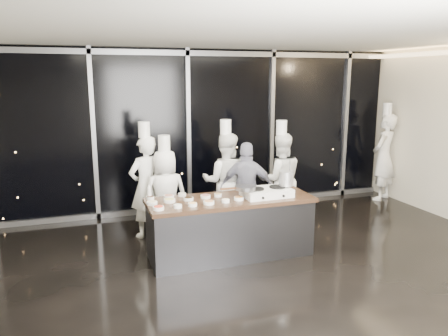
{
  "coord_description": "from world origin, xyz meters",
  "views": [
    {
      "loc": [
        -2.07,
        -4.96,
        2.66
      ],
      "look_at": [
        0.0,
        1.2,
        1.3
      ],
      "focal_mm": 35.0,
      "sensor_mm": 36.0,
      "label": 1
    }
  ],
  "objects_px": {
    "stove": "(267,192)",
    "stock_pot": "(286,178)",
    "chef_right": "(280,179)",
    "chef_center": "(226,181)",
    "frying_pan": "(245,188)",
    "chef_far_left": "(146,186)",
    "demo_counter": "(230,227)",
    "chef_left": "(166,194)",
    "chef_side": "(384,156)",
    "guest": "(247,189)"
  },
  "relations": [
    {
      "from": "demo_counter",
      "to": "guest",
      "type": "bearing_deg",
      "value": 54.16
    },
    {
      "from": "stove",
      "to": "frying_pan",
      "type": "height_order",
      "value": "frying_pan"
    },
    {
      "from": "demo_counter",
      "to": "chef_far_left",
      "type": "bearing_deg",
      "value": 130.16
    },
    {
      "from": "frying_pan",
      "to": "chef_far_left",
      "type": "height_order",
      "value": "chef_far_left"
    },
    {
      "from": "stock_pot",
      "to": "chef_left",
      "type": "distance_m",
      "value": 2.0
    },
    {
      "from": "frying_pan",
      "to": "chef_right",
      "type": "distance_m",
      "value": 1.64
    },
    {
      "from": "chef_side",
      "to": "demo_counter",
      "type": "bearing_deg",
      "value": -6.73
    },
    {
      "from": "demo_counter",
      "to": "guest",
      "type": "relative_size",
      "value": 1.55
    },
    {
      "from": "guest",
      "to": "chef_right",
      "type": "relative_size",
      "value": 0.83
    },
    {
      "from": "frying_pan",
      "to": "chef_side",
      "type": "relative_size",
      "value": 0.26
    },
    {
      "from": "chef_right",
      "to": "chef_side",
      "type": "distance_m",
      "value": 2.98
    },
    {
      "from": "stove",
      "to": "chef_side",
      "type": "xyz_separation_m",
      "value": [
        3.65,
        1.95,
        -0.0
      ]
    },
    {
      "from": "stock_pot",
      "to": "chef_center",
      "type": "bearing_deg",
      "value": 113.81
    },
    {
      "from": "chef_side",
      "to": "stove",
      "type": "bearing_deg",
      "value": -2.68
    },
    {
      "from": "chef_center",
      "to": "chef_right",
      "type": "height_order",
      "value": "chef_center"
    },
    {
      "from": "chef_center",
      "to": "chef_far_left",
      "type": "bearing_deg",
      "value": 18.21
    },
    {
      "from": "chef_far_left",
      "to": "chef_right",
      "type": "bearing_deg",
      "value": 151.91
    },
    {
      "from": "stock_pot",
      "to": "chef_right",
      "type": "relative_size",
      "value": 0.12
    },
    {
      "from": "stove",
      "to": "stock_pot",
      "type": "relative_size",
      "value": 3.28
    },
    {
      "from": "chef_left",
      "to": "guest",
      "type": "height_order",
      "value": "chef_left"
    },
    {
      "from": "chef_center",
      "to": "guest",
      "type": "height_order",
      "value": "chef_center"
    },
    {
      "from": "stove",
      "to": "chef_center",
      "type": "relative_size",
      "value": 0.37
    },
    {
      "from": "chef_center",
      "to": "guest",
      "type": "bearing_deg",
      "value": 146.37
    },
    {
      "from": "frying_pan",
      "to": "guest",
      "type": "bearing_deg",
      "value": 65.11
    },
    {
      "from": "chef_center",
      "to": "demo_counter",
      "type": "bearing_deg",
      "value": 95.38
    },
    {
      "from": "chef_right",
      "to": "stock_pot",
      "type": "bearing_deg",
      "value": 77.41
    },
    {
      "from": "stock_pot",
      "to": "chef_side",
      "type": "distance_m",
      "value": 3.85
    },
    {
      "from": "stove",
      "to": "chef_right",
      "type": "bearing_deg",
      "value": 54.56
    },
    {
      "from": "stock_pot",
      "to": "chef_center",
      "type": "xyz_separation_m",
      "value": [
        -0.55,
        1.24,
        -0.28
      ]
    },
    {
      "from": "demo_counter",
      "to": "stove",
      "type": "xyz_separation_m",
      "value": [
        0.55,
        -0.07,
        0.51
      ]
    },
    {
      "from": "frying_pan",
      "to": "chef_center",
      "type": "distance_m",
      "value": 1.29
    },
    {
      "from": "chef_center",
      "to": "chef_right",
      "type": "bearing_deg",
      "value": -165.03
    },
    {
      "from": "demo_counter",
      "to": "guest",
      "type": "distance_m",
      "value": 1.06
    },
    {
      "from": "frying_pan",
      "to": "chef_left",
      "type": "xyz_separation_m",
      "value": [
        -0.97,
        1.1,
        -0.29
      ]
    },
    {
      "from": "demo_counter",
      "to": "chef_left",
      "type": "xyz_separation_m",
      "value": [
        -0.77,
        1.01,
        0.32
      ]
    },
    {
      "from": "frying_pan",
      "to": "chef_side",
      "type": "height_order",
      "value": "chef_side"
    },
    {
      "from": "chef_center",
      "to": "stock_pot",
      "type": "bearing_deg",
      "value": 134.72
    },
    {
      "from": "stove",
      "to": "stock_pot",
      "type": "distance_m",
      "value": 0.37
    },
    {
      "from": "demo_counter",
      "to": "frying_pan",
      "type": "distance_m",
      "value": 0.65
    },
    {
      "from": "guest",
      "to": "demo_counter",
      "type": "bearing_deg",
      "value": 77.78
    },
    {
      "from": "demo_counter",
      "to": "chef_side",
      "type": "height_order",
      "value": "chef_side"
    },
    {
      "from": "chef_right",
      "to": "chef_side",
      "type": "bearing_deg",
      "value": -155.17
    },
    {
      "from": "chef_center",
      "to": "stove",
      "type": "bearing_deg",
      "value": 120.97
    },
    {
      "from": "stove",
      "to": "stock_pot",
      "type": "bearing_deg",
      "value": 1.17
    },
    {
      "from": "chef_center",
      "to": "chef_side",
      "type": "bearing_deg",
      "value": -148.99
    },
    {
      "from": "demo_counter",
      "to": "chef_right",
      "type": "relative_size",
      "value": 1.29
    },
    {
      "from": "chef_left",
      "to": "chef_side",
      "type": "distance_m",
      "value": 5.05
    },
    {
      "from": "demo_counter",
      "to": "chef_left",
      "type": "relative_size",
      "value": 1.41
    },
    {
      "from": "frying_pan",
      "to": "stock_pot",
      "type": "relative_size",
      "value": 2.47
    },
    {
      "from": "chef_far_left",
      "to": "chef_center",
      "type": "relative_size",
      "value": 1.0
    }
  ]
}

